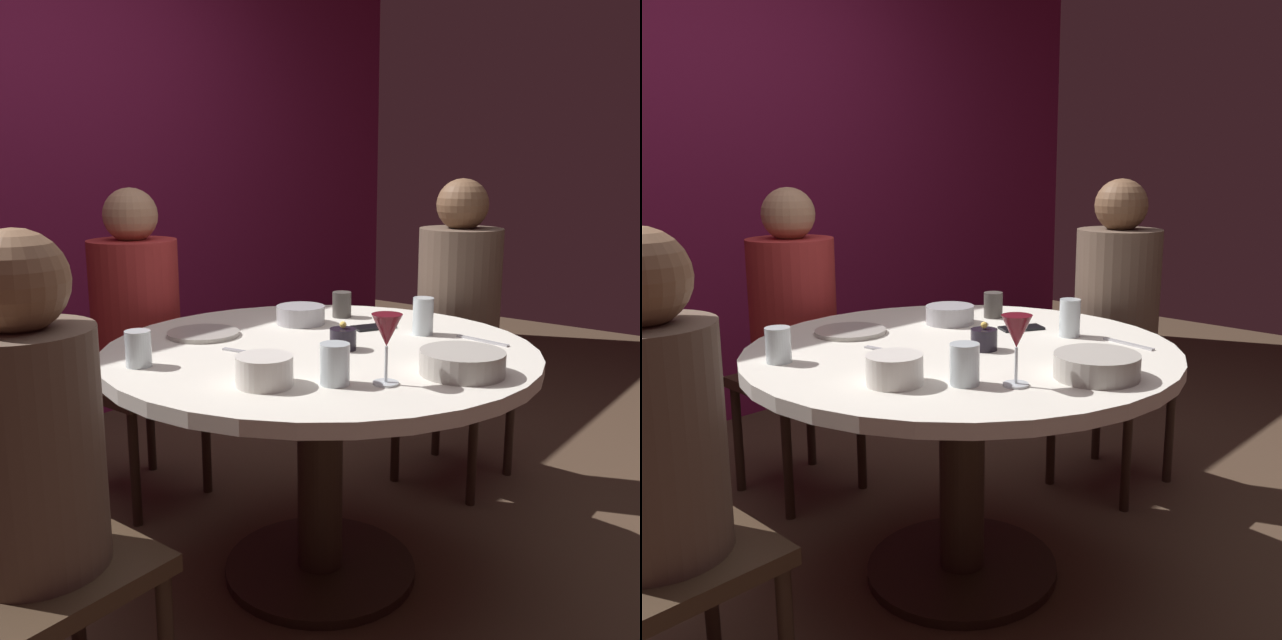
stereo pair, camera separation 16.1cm
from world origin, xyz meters
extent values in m
plane|color=#4C3828|center=(0.00, 0.00, 0.00)|extent=(8.00, 8.00, 0.00)
cube|color=maroon|center=(0.00, 1.85, 1.30)|extent=(6.00, 0.10, 2.60)
cylinder|color=silver|center=(0.00, 0.00, 0.72)|extent=(1.28, 1.28, 0.04)
cylinder|color=#332319|center=(0.00, 0.00, 0.35)|extent=(0.14, 0.14, 0.70)
cylinder|color=#2D2116|center=(0.00, 0.00, 0.01)|extent=(0.60, 0.60, 0.03)
cube|color=#3F2D1E|center=(-0.92, 0.00, 0.45)|extent=(0.40, 0.40, 0.04)
cylinder|color=brown|center=(-0.92, 0.00, 0.72)|extent=(0.28, 0.28, 0.49)
cylinder|color=#332319|center=(-0.75, 0.17, 0.21)|extent=(0.04, 0.04, 0.43)
cube|color=#3F2D1E|center=(0.00, 0.87, 0.45)|extent=(0.40, 0.40, 0.04)
cylinder|color=#B22D2D|center=(0.00, 0.87, 0.74)|extent=(0.32, 0.32, 0.53)
sphere|color=tan|center=(0.00, 0.87, 1.09)|extent=(0.20, 0.20, 0.20)
cylinder|color=#332319|center=(-0.17, 1.04, 0.21)|extent=(0.04, 0.04, 0.43)
cylinder|color=#332319|center=(-0.17, 0.70, 0.21)|extent=(0.04, 0.04, 0.43)
cylinder|color=#332319|center=(0.17, 1.04, 0.21)|extent=(0.04, 0.04, 0.43)
cylinder|color=#332319|center=(0.17, 0.70, 0.21)|extent=(0.04, 0.04, 0.43)
cube|color=#3F2D1E|center=(0.88, 0.00, 0.45)|extent=(0.40, 0.40, 0.04)
cylinder|color=brown|center=(0.88, 0.00, 0.75)|extent=(0.32, 0.32, 0.56)
sphere|color=brown|center=(0.88, 0.00, 1.12)|extent=(0.20, 0.20, 0.20)
cylinder|color=#332319|center=(1.05, 0.17, 0.21)|extent=(0.04, 0.04, 0.43)
cylinder|color=#332319|center=(0.71, 0.17, 0.21)|extent=(0.04, 0.04, 0.43)
cylinder|color=#332319|center=(1.05, -0.17, 0.21)|extent=(0.04, 0.04, 0.43)
cylinder|color=#332319|center=(0.71, -0.17, 0.21)|extent=(0.04, 0.04, 0.43)
cylinder|color=black|center=(0.01, -0.07, 0.77)|extent=(0.08, 0.08, 0.06)
sphere|color=#F9D159|center=(0.01, -0.07, 0.81)|extent=(0.02, 0.02, 0.02)
cylinder|color=silver|center=(-0.19, -0.36, 0.74)|extent=(0.06, 0.06, 0.01)
cylinder|color=silver|center=(-0.19, -0.36, 0.79)|extent=(0.01, 0.01, 0.09)
cone|color=maroon|center=(-0.19, -0.36, 0.88)|extent=(0.08, 0.08, 0.08)
cylinder|color=#B2ADA3|center=(-0.12, 0.37, 0.75)|extent=(0.23, 0.23, 0.01)
cube|color=black|center=(0.30, 0.01, 0.74)|extent=(0.16, 0.13, 0.01)
cylinder|color=#B7B7BC|center=(0.20, 0.24, 0.77)|extent=(0.16, 0.16, 0.06)
cylinder|color=silver|center=(-0.38, -0.13, 0.78)|extent=(0.14, 0.14, 0.07)
cylinder|color=#B2ADA3|center=(0.00, -0.46, 0.77)|extent=(0.22, 0.22, 0.06)
cylinder|color=silver|center=(-0.47, 0.25, 0.79)|extent=(0.07, 0.07, 0.10)
cylinder|color=silver|center=(-0.27, -0.26, 0.79)|extent=(0.07, 0.07, 0.10)
cylinder|color=silver|center=(0.32, -0.16, 0.80)|extent=(0.07, 0.07, 0.12)
cylinder|color=#4C4742|center=(0.38, 0.20, 0.78)|extent=(0.07, 0.07, 0.09)
cube|color=#B7B7BC|center=(0.35, -0.35, 0.74)|extent=(0.04, 0.18, 0.01)
cube|color=#B7B7BC|center=(-0.19, 0.11, 0.74)|extent=(0.04, 0.18, 0.01)
camera|label=1|loc=(-1.60, -1.25, 1.26)|focal=39.71mm
camera|label=2|loc=(-1.49, -1.38, 1.26)|focal=39.71mm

